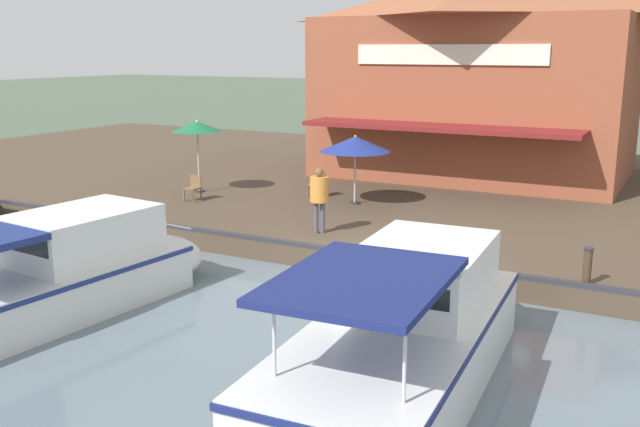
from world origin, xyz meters
name	(u,v)px	position (x,y,z in m)	size (l,w,h in m)	color
ground_plane	(364,281)	(0.00, 0.00, 0.00)	(220.00, 220.00, 0.00)	#4C5B47
quay_deck	(485,192)	(-11.00, 0.00, 0.30)	(22.00, 56.00, 0.60)	#4C3D2D
quay_edge_fender	(366,254)	(-0.10, 0.00, 0.65)	(0.20, 50.40, 0.10)	#2D2D33
waterfront_restaurant	(479,73)	(-13.42, -1.13, 4.62)	(10.07, 12.10, 7.91)	brown
patio_umbrella_far_corner	(197,127)	(-4.71, -8.60, 2.91)	(1.73, 1.73, 2.54)	#B7B7B7
patio_umbrella_near_quay_edge	(355,144)	(-5.49, -2.86, 2.57)	(2.29, 2.29, 2.26)	#B7B7B7
cafe_chair_beside_entrance	(194,186)	(-3.42, -7.84, 1.08)	(0.44, 0.44, 0.85)	brown
cafe_chair_facing_river	(318,183)	(-5.91, -4.45, 1.08)	(0.57, 0.57, 0.85)	brown
person_near_entrance	(319,192)	(-1.57, -2.08, 1.75)	(0.51, 0.51, 1.82)	#4C4C56
motorboat_mid_row	(414,326)	(4.41, 2.95, 0.94)	(8.26, 3.02, 2.47)	white
motorboat_nearest_quay	(72,271)	(4.75, -4.77, 0.86)	(7.60, 3.19, 2.07)	silver
mooring_post	(587,266)	(-0.35, 5.09, 1.02)	(0.22, 0.22, 0.83)	#473323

